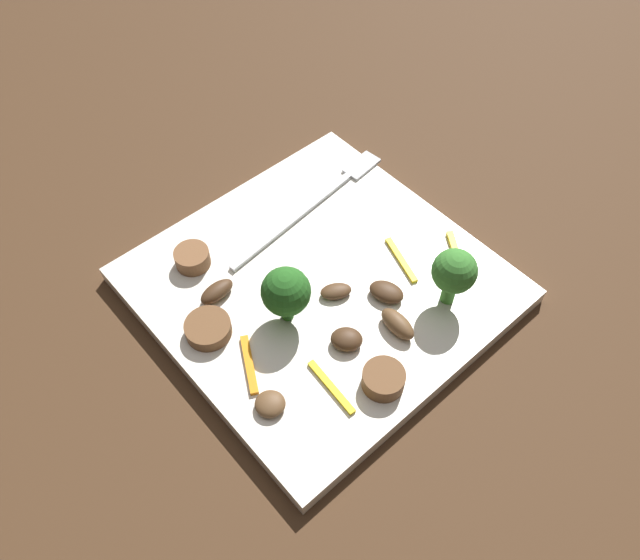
{
  "coord_description": "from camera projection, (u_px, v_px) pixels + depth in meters",
  "views": [
    {
      "loc": [
        -0.2,
        -0.22,
        0.42
      ],
      "look_at": [
        0.0,
        0.0,
        0.01
      ],
      "focal_mm": 35.35,
      "sensor_mm": 36.0,
      "label": 1
    }
  ],
  "objects": [
    {
      "name": "pepper_strip_3",
      "position": [
        457.0,
        256.0,
        0.51
      ],
      "size": [
        0.03,
        0.05,
        0.0
      ],
      "primitive_type": "cube",
      "rotation": [
        0.0,
        0.0,
        4.11
      ],
      "color": "yellow",
      "rests_on": "plate"
    },
    {
      "name": "mushroom_3",
      "position": [
        335.0,
        292.0,
        0.49
      ],
      "size": [
        0.03,
        0.03,
        0.01
      ],
      "primitive_type": "ellipsoid",
      "rotation": [
        0.0,
        0.0,
        5.77
      ],
      "color": "#4C331E",
      "rests_on": "plate"
    },
    {
      "name": "mushroom_4",
      "position": [
        217.0,
        292.0,
        0.49
      ],
      "size": [
        0.03,
        0.02,
        0.01
      ],
      "primitive_type": "ellipsoid",
      "rotation": [
        0.0,
        0.0,
        3.2
      ],
      "color": "#422B19",
      "rests_on": "plate"
    },
    {
      "name": "pepper_strip_1",
      "position": [
        331.0,
        387.0,
        0.44
      ],
      "size": [
        0.01,
        0.05,
        0.0
      ],
      "primitive_type": "cube",
      "rotation": [
        0.0,
        0.0,
        4.63
      ],
      "color": "yellow",
      "rests_on": "plate"
    },
    {
      "name": "broccoli_floret_0",
      "position": [
        286.0,
        292.0,
        0.45
      ],
      "size": [
        0.04,
        0.04,
        0.05
      ],
      "color": "#296420",
      "rests_on": "plate"
    },
    {
      "name": "plate",
      "position": [
        320.0,
        285.0,
        0.51
      ],
      "size": [
        0.25,
        0.25,
        0.01
      ],
      "primitive_type": "cube",
      "color": "white",
      "rests_on": "ground_plane"
    },
    {
      "name": "mushroom_0",
      "position": [
        270.0,
        404.0,
        0.43
      ],
      "size": [
        0.03,
        0.03,
        0.01
      ],
      "primitive_type": "ellipsoid",
      "rotation": [
        0.0,
        0.0,
        5.55
      ],
      "color": "brown",
      "rests_on": "plate"
    },
    {
      "name": "mushroom_5",
      "position": [
        398.0,
        324.0,
        0.47
      ],
      "size": [
        0.02,
        0.03,
        0.01
      ],
      "primitive_type": "ellipsoid",
      "rotation": [
        0.0,
        0.0,
        4.65
      ],
      "color": "brown",
      "rests_on": "plate"
    },
    {
      "name": "pepper_strip_0",
      "position": [
        401.0,
        260.0,
        0.51
      ],
      "size": [
        0.02,
        0.05,
        0.0
      ],
      "primitive_type": "cube",
      "rotation": [
        0.0,
        0.0,
        1.25
      ],
      "color": "yellow",
      "rests_on": "plate"
    },
    {
      "name": "fork",
      "position": [
        319.0,
        200.0,
        0.55
      ],
      "size": [
        0.18,
        0.03,
        0.0
      ],
      "rotation": [
        0.0,
        0.0,
        0.11
      ],
      "color": "silver",
      "rests_on": "plate"
    },
    {
      "name": "mushroom_2",
      "position": [
        386.0,
        292.0,
        0.49
      ],
      "size": [
        0.03,
        0.03,
        0.01
      ],
      "primitive_type": "ellipsoid",
      "rotation": [
        0.0,
        0.0,
        1.93
      ],
      "color": "#422B19",
      "rests_on": "plate"
    },
    {
      "name": "broccoli_floret_1",
      "position": [
        454.0,
        272.0,
        0.46
      ],
      "size": [
        0.03,
        0.03,
        0.05
      ],
      "color": "#408630",
      "rests_on": "plate"
    },
    {
      "name": "mushroom_1",
      "position": [
        347.0,
        339.0,
        0.46
      ],
      "size": [
        0.03,
        0.03,
        0.01
      ],
      "primitive_type": "ellipsoid",
      "rotation": [
        0.0,
        0.0,
        2.31
      ],
      "color": "#422B19",
      "rests_on": "plate"
    },
    {
      "name": "pepper_strip_2",
      "position": [
        249.0,
        364.0,
        0.45
      ],
      "size": [
        0.03,
        0.04,
        0.0
      ],
      "primitive_type": "cube",
      "rotation": [
        0.0,
        0.0,
        4.22
      ],
      "color": "orange",
      "rests_on": "plate"
    },
    {
      "name": "ground_plane",
      "position": [
        320.0,
        291.0,
        0.51
      ],
      "size": [
        1.4,
        1.4,
        0.0
      ],
      "primitive_type": "plane",
      "color": "#422B19"
    },
    {
      "name": "sausage_slice_0",
      "position": [
        383.0,
        379.0,
        0.44
      ],
      "size": [
        0.03,
        0.03,
        0.01
      ],
      "primitive_type": "cylinder",
      "rotation": [
        0.0,
        0.0,
        2.99
      ],
      "color": "brown",
      "rests_on": "plate"
    },
    {
      "name": "sausage_slice_1",
      "position": [
        192.0,
        258.0,
        0.51
      ],
      "size": [
        0.04,
        0.04,
        0.01
      ],
      "primitive_type": "cylinder",
      "rotation": [
        0.0,
        0.0,
        2.61
      ],
      "color": "brown",
      "rests_on": "plate"
    },
    {
      "name": "sausage_slice_2",
      "position": [
        208.0,
        328.0,
        0.47
      ],
      "size": [
        0.05,
        0.05,
        0.01
      ],
      "primitive_type": "cylinder",
      "rotation": [
        0.0,
        0.0,
        0.84
      ],
      "color": "brown",
      "rests_on": "plate"
    }
  ]
}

